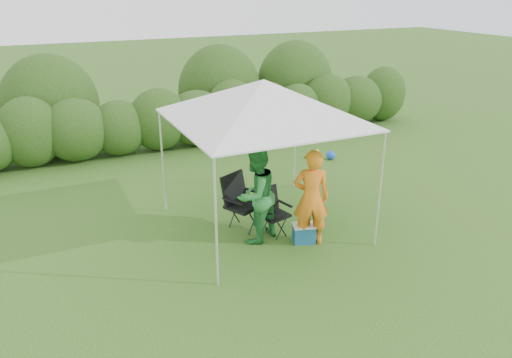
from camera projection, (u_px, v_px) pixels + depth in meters
name	position (u px, v px, depth m)	size (l,w,h in m)	color
ground	(275.00, 237.00, 9.20)	(70.00, 70.00, 0.00)	#3C6821
hedge	(181.00, 118.00, 13.99)	(15.76, 1.53, 1.80)	#2A4C17
canopy	(264.00, 100.00, 8.71)	(3.10, 3.10, 2.83)	silver
chair_right	(271.00, 208.00, 9.20)	(0.63, 0.59, 0.88)	black
chair_left	(240.00, 198.00, 9.38)	(0.81, 0.79, 1.06)	black
man	(311.00, 198.00, 8.70)	(0.64, 0.42, 1.76)	orange
woman	(256.00, 195.00, 8.81)	(0.86, 0.67, 1.77)	#297F39
cooler	(304.00, 233.00, 8.99)	(0.47, 0.40, 0.34)	#1A547B
bottle	(309.00, 218.00, 8.87)	(0.07, 0.07, 0.26)	#592D0C
lawn_toy	(321.00, 154.00, 13.23)	(0.59, 0.49, 0.30)	yellow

